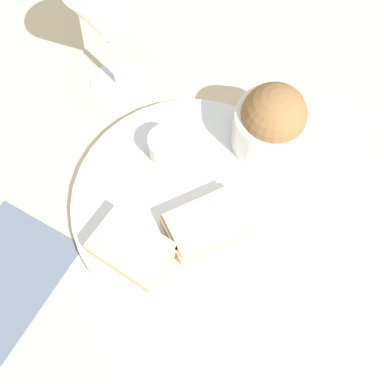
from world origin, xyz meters
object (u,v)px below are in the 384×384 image
sauce_ramekin (167,145)px  wine_glass (105,21)px  cheese_toast_near (207,224)px  fork (339,110)px  salad_bowl (272,122)px  cheese_toast_far (132,248)px  napkin (3,277)px

sauce_ramekin → wine_glass: 0.16m
cheese_toast_near → fork: (-0.16, -0.19, -0.02)m
salad_bowl → fork: size_ratio=0.59×
wine_glass → fork: wine_glass is taller
cheese_toast_far → fork: cheese_toast_far is taller
napkin → fork: size_ratio=1.14×
cheese_toast_near → wine_glass: wine_glass is taller
cheese_toast_far → napkin: (0.14, 0.04, -0.02)m
salad_bowl → cheese_toast_near: (0.06, 0.12, -0.03)m
napkin → cheese_toast_near: bearing=-160.2°
napkin → fork: bearing=-144.7°
sauce_ramekin → wine_glass: wine_glass is taller
cheese_toast_near → napkin: 0.24m
cheese_toast_near → napkin: size_ratio=0.59×
sauce_ramekin → cheese_toast_far: (0.02, 0.13, -0.01)m
salad_bowl → sauce_ramekin: size_ratio=2.15×
cheese_toast_far → fork: 0.33m
sauce_ramekin → cheese_toast_far: sauce_ramekin is taller
cheese_toast_far → fork: (-0.24, -0.23, -0.02)m
cheese_toast_far → wine_glass: size_ratio=0.64×
sauce_ramekin → napkin: (0.17, 0.17, -0.03)m
cheese_toast_near → napkin: bearing=19.8°
salad_bowl → cheese_toast_far: size_ratio=0.91×
sauce_ramekin → wine_glass: size_ratio=0.27×
salad_bowl → wine_glass: bearing=-20.9°
wine_glass → fork: 0.32m
salad_bowl → wine_glass: wine_glass is taller
cheese_toast_far → wine_glass: wine_glass is taller
sauce_ramekin → fork: (-0.22, -0.10, -0.03)m
cheese_toast_near → cheese_toast_far: same height
fork → cheese_toast_near: bearing=50.2°
wine_glass → napkin: 0.32m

